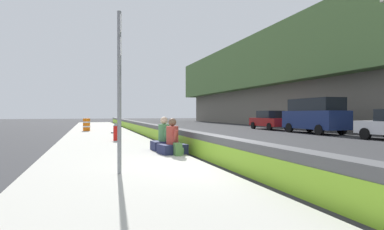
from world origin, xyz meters
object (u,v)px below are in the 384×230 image
(fire_hydrant, at_px, (116,131))
(construction_barrel, at_px, (87,125))
(route_sign_post, at_px, (119,80))
(seated_person_foreground, at_px, (172,143))
(parked_car_fourth, at_px, (270,120))
(parked_car_third, at_px, (314,115))
(seated_person_middle, at_px, (164,140))
(backpack, at_px, (178,149))

(fire_hydrant, height_order, construction_barrel, construction_barrel)
(route_sign_post, bearing_deg, seated_person_foreground, -34.57)
(construction_barrel, bearing_deg, parked_car_fourth, -92.14)
(parked_car_fourth, bearing_deg, route_sign_post, 138.70)
(route_sign_post, relative_size, parked_car_fourth, 0.79)
(seated_person_foreground, distance_m, parked_car_third, 15.38)
(route_sign_post, relative_size, parked_car_third, 0.70)
(seated_person_middle, xyz_separation_m, parked_car_third, (7.23, -12.95, 0.83))
(parked_car_fourth, bearing_deg, construction_barrel, 87.86)
(route_sign_post, bearing_deg, backpack, -40.57)
(backpack, height_order, construction_barrel, construction_barrel)
(seated_person_middle, relative_size, backpack, 3.03)
(seated_person_foreground, bearing_deg, parked_car_third, -57.30)
(seated_person_foreground, distance_m, backpack, 0.53)
(parked_car_third, bearing_deg, route_sign_post, 126.85)
(parked_car_third, bearing_deg, backpack, 124.35)
(route_sign_post, distance_m, fire_hydrant, 8.60)
(fire_hydrant, xyz_separation_m, seated_person_foreground, (-5.55, -1.38, -0.08))
(seated_person_middle, bearing_deg, seated_person_foreground, -178.58)
(fire_hydrant, relative_size, seated_person_foreground, 0.75)
(fire_hydrant, height_order, parked_car_third, parked_car_third)
(fire_hydrant, bearing_deg, seated_person_foreground, -166.02)
(parked_car_fourth, bearing_deg, fire_hydrant, 120.88)
(seated_person_foreground, relative_size, parked_car_fourth, 0.26)
(construction_barrel, relative_size, parked_car_fourth, 0.21)
(seated_person_middle, bearing_deg, route_sign_post, 153.62)
(backpack, distance_m, parked_car_third, 15.62)
(parked_car_fourth, bearing_deg, backpack, 138.58)
(seated_person_middle, height_order, parked_car_third, parked_car_third)
(route_sign_post, xyz_separation_m, fire_hydrant, (8.42, -0.60, -1.62))
(route_sign_post, height_order, parked_car_fourth, route_sign_post)
(seated_person_foreground, height_order, parked_car_third, parked_car_third)
(construction_barrel, height_order, parked_car_fourth, parked_car_fourth)
(construction_barrel, bearing_deg, fire_hydrant, -171.11)
(fire_hydrant, relative_size, parked_car_fourth, 0.19)
(backpack, bearing_deg, seated_person_foreground, 5.77)
(construction_barrel, distance_m, parked_car_fourth, 15.77)
(fire_hydrant, bearing_deg, parked_car_fourth, -59.12)
(backpack, height_order, parked_car_third, parked_car_third)
(route_sign_post, xyz_separation_m, seated_person_middle, (3.94, -1.96, -1.69))
(seated_person_foreground, bearing_deg, seated_person_middle, 1.42)
(construction_barrel, relative_size, parked_car_third, 0.19)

